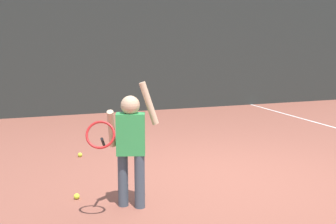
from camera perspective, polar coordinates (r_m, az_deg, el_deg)
The scene contains 7 objects.
ground_plane at distance 5.94m, azimuth 7.79°, elevation -8.17°, with size 20.00×20.00×0.00m, color brown.
back_fence_windscreen at distance 10.82m, azimuth -5.68°, elevation 10.13°, with size 13.70×0.08×3.83m, color #282D2B.
fence_post_1 at distance 10.56m, azimuth -17.80°, elevation 10.15°, with size 0.09×0.09×3.98m, color slate.
fence_post_2 at distance 11.62m, azimuth 5.16°, elevation 10.46°, with size 0.09×0.09×3.98m, color slate.
tennis_player at distance 4.68m, azimuth -4.94°, elevation -3.74°, with size 0.84×0.57×1.35m.
tennis_ball_1 at distance 6.94m, azimuth -11.20°, elevation -5.39°, with size 0.07×0.07×0.07m, color #CCE033.
tennis_ball_3 at distance 5.20m, azimuth -11.61°, elevation -10.53°, with size 0.07×0.07×0.07m, color #CCE033.
Camera 1 is at (-2.64, -5.01, 1.80)m, focal length 47.60 mm.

